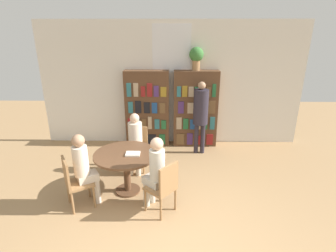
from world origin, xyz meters
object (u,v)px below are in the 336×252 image
object	(u,v)px
seated_reader_right	(155,169)
bookshelf_left	(147,109)
chair_near_camera	(74,181)
seated_reader_left	(135,140)
librarian_standing	(201,110)
flower_vase	(196,56)
chair_far_side	(164,186)
bookshelf_right	(195,109)
reading_table	(126,161)
seated_reader_back	(84,166)
chair_left_side	(137,146)

from	to	relation	value
seated_reader_right	bookshelf_left	bearing A→B (deg)	48.74
chair_near_camera	seated_reader_left	xyz separation A→B (m)	(0.83, 1.17, 0.22)
seated_reader_left	librarian_standing	distance (m)	1.69
flower_vase	chair_far_side	xyz separation A→B (m)	(-0.67, -2.72, -1.70)
bookshelf_right	flower_vase	size ratio (longest dim) A/B	3.53
bookshelf_left	bookshelf_right	world-z (taller)	same
reading_table	chair_far_side	distance (m)	0.90
seated_reader_left	seated_reader_back	size ratio (longest dim) A/B	0.99
seated_reader_left	reading_table	bearing A→B (deg)	90.00
reading_table	seated_reader_right	distance (m)	0.72
seated_reader_back	chair_far_side	bearing A→B (deg)	49.28
chair_near_camera	seated_reader_back	distance (m)	0.28
flower_vase	librarian_standing	xyz separation A→B (m)	(0.10, -0.51, -1.14)
chair_near_camera	seated_reader_left	bearing A→B (deg)	113.78
chair_left_side	chair_far_side	size ratio (longest dim) A/B	1.00
bookshelf_right	reading_table	xyz separation A→B (m)	(-1.36, -2.13, -0.32)
seated_reader_right	librarian_standing	xyz separation A→B (m)	(0.90, 2.10, 0.35)
bookshelf_right	chair_left_side	size ratio (longest dim) A/B	2.11
bookshelf_left	chair_far_side	bearing A→B (deg)	-79.68
flower_vase	chair_left_side	xyz separation A→B (m)	(-1.27, -1.25, -1.70)
bookshelf_left	chair_near_camera	size ratio (longest dim) A/B	2.11
flower_vase	librarian_standing	size ratio (longest dim) A/B	0.31
bookshelf_left	chair_far_side	size ratio (longest dim) A/B	2.11
reading_table	chair_near_camera	bearing A→B (deg)	-148.91
chair_near_camera	librarian_standing	distance (m)	3.09
flower_vase	librarian_standing	world-z (taller)	flower_vase
bookshelf_right	chair_far_side	distance (m)	2.84
bookshelf_left	bookshelf_right	xyz separation A→B (m)	(1.18, 0.00, 0.00)
chair_far_side	flower_vase	bearing A→B (deg)	27.10
librarian_standing	chair_far_side	bearing A→B (deg)	-109.09
flower_vase	seated_reader_back	size ratio (longest dim) A/B	0.42
seated_reader_left	seated_reader_back	bearing A→B (deg)	63.09
flower_vase	seated_reader_right	bearing A→B (deg)	-107.22
bookshelf_right	flower_vase	bearing A→B (deg)	168.03
bookshelf_left	chair_far_side	xyz separation A→B (m)	(0.49, -2.72, -0.44)
chair_left_side	reading_table	bearing A→B (deg)	90.00
bookshelf_left	seated_reader_back	world-z (taller)	bookshelf_left
bookshelf_right	reading_table	size ratio (longest dim) A/B	1.69
bookshelf_left	flower_vase	world-z (taller)	flower_vase
seated_reader_right	seated_reader_back	world-z (taller)	seated_reader_back
bookshelf_left	reading_table	distance (m)	2.16
librarian_standing	seated_reader_left	bearing A→B (deg)	-146.40
chair_far_side	seated_reader_back	bearing A→B (deg)	121.28
bookshelf_left	seated_reader_right	bearing A→B (deg)	-82.17
librarian_standing	chair_near_camera	bearing A→B (deg)	-136.53
flower_vase	chair_far_side	size ratio (longest dim) A/B	0.60
chair_near_camera	seated_reader_right	distance (m)	1.32
seated_reader_left	chair_near_camera	bearing A→B (deg)	59.78
bookshelf_right	chair_near_camera	world-z (taller)	bookshelf_right
bookshelf_right	chair_far_side	xyz separation A→B (m)	(-0.69, -2.72, -0.44)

